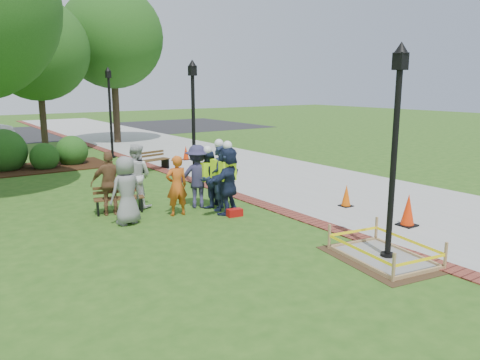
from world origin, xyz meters
TOP-DOWN VIEW (x-y plane):
  - ground at (0.00, 0.00)m, footprint 100.00×100.00m
  - sidewalk at (5.00, 10.00)m, footprint 6.00×60.00m
  - brick_edging at (1.75, 10.00)m, footprint 0.50×60.00m
  - mulch_bed at (-3.00, 12.00)m, footprint 7.00×3.00m
  - parking_lot at (0.00, 27.00)m, footprint 36.00×12.00m
  - wet_concrete_pad at (1.14, -2.98)m, footprint 2.03×2.53m
  - bench_near at (-2.00, 3.43)m, footprint 1.40×0.75m
  - bench_far at (1.44, 8.80)m, footprint 1.49×0.75m
  - cone_front at (3.42, -1.89)m, footprint 0.42×0.42m
  - cone_back at (3.59, 0.29)m, footprint 0.33×0.33m
  - cone_far at (3.81, 10.38)m, footprint 0.35×0.35m
  - toolbox at (0.40, 1.30)m, footprint 0.43×0.27m
  - lamp_near at (1.25, -3.00)m, footprint 0.28×0.28m
  - lamp_mid at (1.25, 5.00)m, footprint 0.28×0.28m
  - lamp_far at (1.25, 13.00)m, footprint 0.28×0.28m
  - tree_back at (-1.05, 16.30)m, footprint 4.95×4.95m
  - tree_right at (3.56, 18.56)m, footprint 5.84×5.84m
  - shrub_b at (-3.53, 12.28)m, footprint 1.83×1.83m
  - shrub_c at (-2.11, 11.66)m, footprint 1.18×1.18m
  - shrub_d at (-0.86, 12.16)m, footprint 1.37×1.37m
  - shrub_e at (-3.05, 13.35)m, footprint 1.05×1.05m
  - casual_person_a at (-2.21, 2.28)m, footprint 0.61×0.46m
  - casual_person_b at (-0.82, 2.27)m, footprint 0.56×0.39m
  - casual_person_c at (-1.35, 3.73)m, footprint 0.65×0.69m
  - casual_person_d at (-2.25, 3.34)m, footprint 0.63×0.50m
  - casual_person_e at (0.07, 2.70)m, footprint 0.68×0.59m
  - hivis_worker_a at (0.43, 1.68)m, footprint 0.70×0.64m
  - hivis_worker_b at (0.42, 2.10)m, footprint 0.67×0.70m
  - hivis_worker_c at (0.31, 2.53)m, footprint 0.62×0.57m

SIDE VIEW (x-z plane):
  - ground at x=0.00m, z-range 0.00..0.00m
  - shrub_b at x=-3.53m, z-range -0.92..0.92m
  - shrub_c at x=-2.11m, z-range -0.59..0.59m
  - shrub_d at x=-0.86m, z-range -0.69..0.69m
  - shrub_e at x=-3.05m, z-range -0.53..0.53m
  - parking_lot at x=0.00m, z-range 0.00..0.01m
  - sidewalk at x=5.00m, z-range 0.00..0.02m
  - brick_edging at x=1.75m, z-range 0.00..0.03m
  - mulch_bed at x=-3.00m, z-range -0.01..0.04m
  - toolbox at x=0.40m, z-range 0.00..0.20m
  - bench_near at x=-2.00m, z-range -0.13..0.59m
  - wet_concrete_pad at x=1.14m, z-range -0.04..0.51m
  - bench_far at x=1.44m, z-range -0.14..0.63m
  - cone_back at x=3.59m, z-range -0.01..0.65m
  - cone_far at x=3.81m, z-range -0.01..0.67m
  - cone_front at x=3.42m, z-range -0.01..0.81m
  - casual_person_b at x=-0.82m, z-range 0.00..1.63m
  - casual_person_d at x=-2.25m, z-range 0.00..1.73m
  - casual_person_a at x=-2.21m, z-range 0.00..1.73m
  - hivis_worker_c at x=0.31m, z-range 0.00..1.78m
  - casual_person_e at x=0.07m, z-range 0.00..1.80m
  - casual_person_c at x=-1.35m, z-range 0.00..1.82m
  - hivis_worker_a at x=0.43m, z-range -0.01..1.98m
  - hivis_worker_b at x=0.42m, z-range -0.01..1.99m
  - lamp_near at x=1.25m, z-range 0.35..4.61m
  - lamp_mid at x=1.25m, z-range 0.35..4.61m
  - lamp_far at x=1.25m, z-range 0.35..4.61m
  - tree_back at x=-1.05m, z-range 1.31..8.90m
  - tree_right at x=3.56m, z-range 1.58..10.61m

